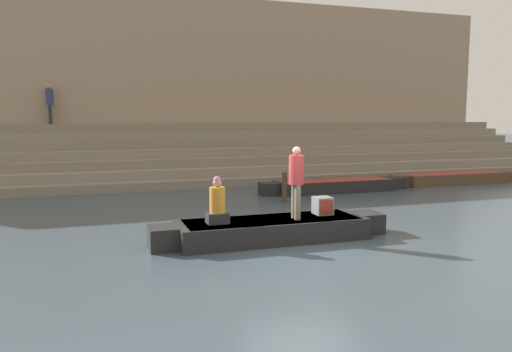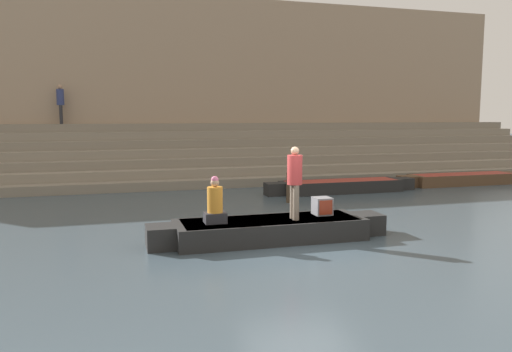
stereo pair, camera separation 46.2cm
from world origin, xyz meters
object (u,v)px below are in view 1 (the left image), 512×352
(moored_boat_shore, at_px, (335,185))
(person_on_steps, at_px, (50,101))
(moored_boat_distant, at_px, (453,178))
(mooring_post, at_px, (284,187))
(person_standing, at_px, (296,178))
(tv_set, at_px, (323,206))
(rowboat_main, at_px, (272,229))
(person_rowing, at_px, (217,205))

(moored_boat_shore, relative_size, person_on_steps, 3.45)
(moored_boat_distant, relative_size, mooring_post, 5.94)
(person_standing, bearing_deg, tv_set, 33.24)
(tv_set, height_order, moored_boat_distant, tv_set)
(mooring_post, relative_size, person_on_steps, 0.58)
(tv_set, distance_m, person_on_steps, 15.33)
(moored_boat_distant, bearing_deg, mooring_post, -165.02)
(rowboat_main, distance_m, person_standing, 1.36)
(moored_boat_shore, bearing_deg, person_rowing, -134.26)
(mooring_post, bearing_deg, tv_set, -99.75)
(person_standing, bearing_deg, moored_boat_shore, 69.20)
(rowboat_main, bearing_deg, tv_set, 6.08)
(person_rowing, xyz_separation_m, tv_set, (2.76, 0.19, -0.21))
(person_standing, bearing_deg, rowboat_main, 178.61)
(moored_boat_distant, height_order, person_on_steps, person_on_steps)
(tv_set, xyz_separation_m, moored_boat_distant, (9.58, 6.74, -0.48))
(tv_set, height_order, person_on_steps, person_on_steps)
(person_on_steps, bearing_deg, mooring_post, 98.49)
(mooring_post, distance_m, person_on_steps, 12.15)
(person_standing, height_order, person_rowing, person_standing)
(tv_set, relative_size, moored_boat_distant, 0.07)
(person_standing, xyz_separation_m, tv_set, (0.86, 0.31, -0.78))
(person_rowing, distance_m, moored_boat_shore, 9.03)
(person_standing, xyz_separation_m, moored_boat_distant, (10.44, 7.06, -1.26))
(rowboat_main, height_order, moored_boat_distant, rowboat_main)
(rowboat_main, distance_m, moored_boat_distant, 12.99)
(person_standing, bearing_deg, mooring_post, 84.63)
(rowboat_main, xyz_separation_m, moored_boat_shore, (4.98, 6.40, -0.02))
(tv_set, bearing_deg, person_on_steps, 123.22)
(person_standing, relative_size, mooring_post, 1.66)
(person_rowing, bearing_deg, person_standing, 8.79)
(rowboat_main, xyz_separation_m, person_standing, (0.56, -0.15, 1.24))
(tv_set, bearing_deg, moored_boat_shore, 65.20)
(moored_boat_distant, xyz_separation_m, mooring_post, (-8.79, -2.15, 0.27))
(rowboat_main, bearing_deg, person_standing, -15.22)
(person_rowing, xyz_separation_m, moored_boat_distant, (12.34, 6.94, -0.69))
(person_on_steps, bearing_deg, rowboat_main, 79.12)
(person_standing, distance_m, moored_boat_distant, 12.66)
(tv_set, distance_m, moored_boat_distant, 11.73)
(moored_boat_shore, bearing_deg, person_on_steps, 146.94)
(rowboat_main, distance_m, tv_set, 1.50)
(rowboat_main, height_order, mooring_post, mooring_post)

